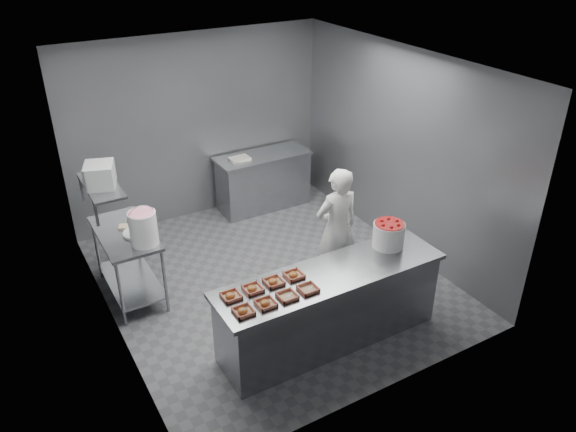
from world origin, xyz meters
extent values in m
plane|color=#4C4C51|center=(0.00, 0.00, 0.00)|extent=(4.50, 4.50, 0.00)
plane|color=white|center=(0.00, 0.00, 2.80)|extent=(4.50, 4.50, 0.00)
cube|color=slate|center=(0.00, 2.25, 1.40)|extent=(4.00, 0.04, 2.80)
cube|color=slate|center=(-2.00, 0.00, 1.40)|extent=(0.04, 4.50, 2.80)
cube|color=slate|center=(2.00, 0.00, 1.40)|extent=(0.04, 4.50, 2.80)
cube|color=slate|center=(0.00, -1.35, 0.88)|extent=(2.60, 0.70, 0.05)
cube|color=slate|center=(0.00, -1.35, 0.42)|extent=(2.50, 0.64, 0.85)
cube|color=slate|center=(-1.65, 0.60, 0.88)|extent=(0.60, 1.20, 0.04)
cube|color=slate|center=(-1.65, 0.60, 0.20)|extent=(0.56, 1.15, 0.03)
cylinder|color=slate|center=(-1.91, 0.04, 0.44)|extent=(0.04, 0.04, 0.88)
cylinder|color=slate|center=(-1.39, 0.04, 0.44)|extent=(0.04, 0.04, 0.88)
cylinder|color=slate|center=(-1.91, 1.16, 0.44)|extent=(0.04, 0.04, 0.88)
cylinder|color=slate|center=(-1.39, 1.16, 0.44)|extent=(0.04, 0.04, 0.88)
cube|color=slate|center=(0.90, 1.90, 0.88)|extent=(1.50, 0.60, 0.05)
cube|color=slate|center=(0.90, 1.90, 0.42)|extent=(1.44, 0.55, 0.85)
cube|color=slate|center=(-1.82, 0.60, 1.55)|extent=(0.35, 0.90, 0.03)
cube|color=tan|center=(-1.10, -1.49, 0.92)|extent=(0.18, 0.18, 0.04)
cube|color=white|center=(-1.05, -1.47, 0.91)|extent=(0.10, 0.06, 0.00)
ellipsoid|color=#A9642A|center=(-1.11, -1.49, 0.93)|extent=(0.10, 0.10, 0.05)
cube|color=tan|center=(-0.86, -1.49, 0.92)|extent=(0.18, 0.18, 0.04)
cube|color=white|center=(-0.81, -1.47, 0.91)|extent=(0.10, 0.06, 0.00)
ellipsoid|color=#A9642A|center=(-0.87, -1.49, 0.93)|extent=(0.10, 0.10, 0.05)
cube|color=tan|center=(-0.62, -1.49, 0.92)|extent=(0.18, 0.18, 0.04)
cube|color=white|center=(-0.57, -1.47, 0.91)|extent=(0.10, 0.06, 0.00)
cube|color=tan|center=(-0.38, -1.49, 0.92)|extent=(0.18, 0.18, 0.04)
cube|color=white|center=(-0.33, -1.47, 0.91)|extent=(0.10, 0.06, 0.00)
cube|color=tan|center=(-1.10, -1.21, 0.92)|extent=(0.18, 0.18, 0.04)
cube|color=white|center=(-1.05, -1.20, 0.91)|extent=(0.10, 0.06, 0.00)
ellipsoid|color=#A9642A|center=(-1.11, -1.21, 0.93)|extent=(0.10, 0.10, 0.05)
cube|color=tan|center=(-0.86, -1.21, 0.92)|extent=(0.18, 0.18, 0.04)
cube|color=white|center=(-0.81, -1.20, 0.91)|extent=(0.10, 0.06, 0.00)
ellipsoid|color=#A9642A|center=(-0.87, -1.21, 0.93)|extent=(0.10, 0.10, 0.05)
cube|color=tan|center=(-0.62, -1.21, 0.92)|extent=(0.18, 0.18, 0.04)
cube|color=white|center=(-0.57, -1.20, 0.91)|extent=(0.10, 0.06, 0.00)
ellipsoid|color=#A9642A|center=(-0.63, -1.21, 0.93)|extent=(0.10, 0.10, 0.05)
cube|color=tan|center=(-0.38, -1.21, 0.92)|extent=(0.18, 0.18, 0.04)
cube|color=white|center=(-0.33, -1.20, 0.91)|extent=(0.10, 0.06, 0.00)
ellipsoid|color=#A9642A|center=(-0.39, -1.21, 0.93)|extent=(0.10, 0.10, 0.05)
imported|color=white|center=(0.68, -0.46, 0.80)|extent=(0.60, 0.41, 1.60)
cylinder|color=white|center=(0.86, -1.22, 1.04)|extent=(0.36, 0.36, 0.29)
cylinder|color=red|center=(0.86, -1.22, 1.18)|extent=(0.34, 0.34, 0.04)
cylinder|color=white|center=(-1.51, 0.22, 1.10)|extent=(0.32, 0.32, 0.40)
cylinder|color=pink|center=(-1.51, 0.22, 1.30)|extent=(0.29, 0.29, 0.02)
torus|color=slate|center=(-1.51, 0.22, 1.22)|extent=(0.33, 0.01, 0.33)
cylinder|color=white|center=(-1.53, 0.48, 0.91)|extent=(0.40, 0.40, 0.03)
cube|color=#CCB28C|center=(-1.61, 0.71, 0.91)|extent=(0.18, 0.17, 0.02)
cube|color=gray|center=(-1.82, 0.55, 1.70)|extent=(0.40, 0.43, 0.26)
cube|color=silver|center=(0.50, 1.90, 0.92)|extent=(0.31, 0.23, 0.04)
camera|label=1|loc=(-2.85, -5.36, 4.25)|focal=35.00mm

